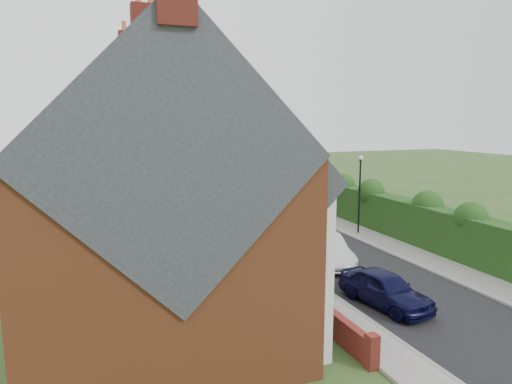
% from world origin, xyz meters
% --- Properties ---
extents(ground, '(140.00, 140.00, 0.00)m').
position_xyz_m(ground, '(0.00, 0.00, 0.00)').
color(ground, '#2D4C1E').
rests_on(ground, ground).
extents(road, '(6.00, 58.00, 0.02)m').
position_xyz_m(road, '(-0.50, 11.00, 0.01)').
color(road, black).
rests_on(road, ground).
extents(pavement_hedge_side, '(2.20, 58.00, 0.12)m').
position_xyz_m(pavement_hedge_side, '(3.60, 11.00, 0.06)').
color(pavement_hedge_side, gray).
rests_on(pavement_hedge_side, ground).
extents(pavement_house_side, '(1.70, 58.00, 0.12)m').
position_xyz_m(pavement_house_side, '(-4.35, 11.00, 0.06)').
color(pavement_house_side, gray).
rests_on(pavement_house_side, ground).
extents(kerb_hedge_side, '(0.18, 58.00, 0.13)m').
position_xyz_m(kerb_hedge_side, '(2.55, 11.00, 0.07)').
color(kerb_hedge_side, gray).
rests_on(kerb_hedge_side, ground).
extents(kerb_house_side, '(0.18, 58.00, 0.13)m').
position_xyz_m(kerb_house_side, '(-3.55, 11.00, 0.07)').
color(kerb_house_side, gray).
rests_on(kerb_house_side, ground).
extents(hedge, '(2.10, 58.00, 2.85)m').
position_xyz_m(hedge, '(5.40, 11.00, 1.60)').
color(hedge, black).
rests_on(hedge, ground).
extents(terrace_row, '(9.05, 40.50, 11.50)m').
position_xyz_m(terrace_row, '(-10.87, 9.98, 4.47)').
color(terrace_row, brown).
rests_on(terrace_row, ground).
extents(garden_wall_row, '(0.35, 40.35, 1.10)m').
position_xyz_m(garden_wall_row, '(-5.35, 10.00, 0.46)').
color(garden_wall_row, maroon).
rests_on(garden_wall_row, ground).
extents(lamppost, '(0.32, 0.32, 5.16)m').
position_xyz_m(lamppost, '(3.40, 4.00, 3.30)').
color(lamppost, black).
rests_on(lamppost, ground).
extents(tree_far_left, '(7.14, 6.80, 9.29)m').
position_xyz_m(tree_far_left, '(-2.65, 40.08, 5.71)').
color(tree_far_left, '#332316').
rests_on(tree_far_left, ground).
extents(tree_far_right, '(7.98, 7.60, 10.31)m').
position_xyz_m(tree_far_right, '(3.39, 42.08, 6.31)').
color(tree_far_right, '#332316').
rests_on(tree_far_right, ground).
extents(tree_far_back, '(8.40, 8.00, 10.82)m').
position_xyz_m(tree_far_back, '(-8.59, 43.08, 6.62)').
color(tree_far_back, '#332316').
rests_on(tree_far_back, ground).
extents(car_navy, '(2.33, 4.40, 1.43)m').
position_xyz_m(car_navy, '(-2.08, -6.20, 0.71)').
color(car_navy, black).
rests_on(car_navy, ground).
extents(car_silver_a, '(2.35, 4.90, 1.55)m').
position_xyz_m(car_silver_a, '(-1.63, -0.60, 0.77)').
color(car_silver_a, '#BDBCC1').
rests_on(car_silver_a, ground).
extents(car_silver_b, '(2.38, 4.80, 1.31)m').
position_xyz_m(car_silver_b, '(-2.70, 1.40, 0.65)').
color(car_silver_b, '#9EA0A5').
rests_on(car_silver_b, ground).
extents(car_white, '(3.17, 5.46, 1.49)m').
position_xyz_m(car_white, '(-2.79, 7.00, 0.74)').
color(car_white, silver).
rests_on(car_white, ground).
extents(car_green, '(2.22, 4.01, 1.29)m').
position_xyz_m(car_green, '(-3.00, 16.20, 0.65)').
color(car_green, black).
rests_on(car_green, ground).
extents(car_red, '(2.33, 4.32, 1.35)m').
position_xyz_m(car_red, '(-1.62, 21.80, 0.68)').
color(car_red, maroon).
rests_on(car_red, ground).
extents(car_beige, '(2.83, 4.87, 1.27)m').
position_xyz_m(car_beige, '(-1.87, 23.80, 0.64)').
color(car_beige, '#C7AD8F').
rests_on(car_beige, ground).
extents(car_grey, '(2.09, 4.60, 1.30)m').
position_xyz_m(car_grey, '(-2.72, 31.63, 0.65)').
color(car_grey, '#5C6063').
rests_on(car_grey, ground).
extents(car_black, '(2.45, 4.69, 1.52)m').
position_xyz_m(car_black, '(-3.00, 38.60, 0.76)').
color(car_black, black).
rests_on(car_black, ground).
extents(horse, '(1.32, 2.10, 1.64)m').
position_xyz_m(horse, '(0.91, 9.85, 0.82)').
color(horse, '#52321E').
rests_on(horse, ground).
extents(horse_cart, '(1.44, 3.18, 2.30)m').
position_xyz_m(horse_cart, '(0.91, 11.95, 1.31)').
color(horse_cart, black).
rests_on(horse_cart, ground).
extents(car_extra_far, '(2.90, 5.28, 1.40)m').
position_xyz_m(car_extra_far, '(-2.19, 37.54, 0.70)').
color(car_extra_far, black).
rests_on(car_extra_far, ground).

